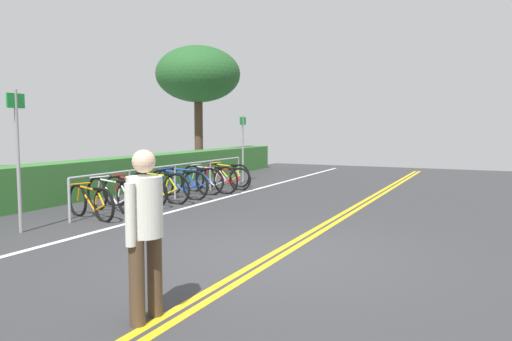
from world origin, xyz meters
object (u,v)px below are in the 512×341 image
object	(u,v)px
sign_post_near	(17,148)
tree_mid	(198,75)
bicycle_2	(135,191)
sign_post_far	(243,142)
bicycle_1	(112,195)
bicycle_8	(227,175)
bicycle_0	(90,202)
bicycle_3	(159,187)
bicycle_6	(209,179)
bicycle_7	(223,178)
pedestrian	(145,224)
bike_rack	(175,173)
bicycle_5	(190,181)
bicycle_4	(178,184)

from	to	relation	value
sign_post_near	tree_mid	xyz separation A→B (m)	(10.95, 3.35, 2.33)
tree_mid	sign_post_near	bearing A→B (deg)	-162.99
bicycle_2	sign_post_far	bearing A→B (deg)	0.53
bicycle_1	bicycle_8	distance (m)	4.94
bicycle_0	sign_post_far	world-z (taller)	sign_post_far
bicycle_3	sign_post_far	distance (m)	4.73
bicycle_6	bicycle_7	xyz separation A→B (m)	(0.75, 0.00, -0.05)
bicycle_6	tree_mid	bearing A→B (deg)	34.38
bicycle_3	bicycle_1	bearing A→B (deg)	175.59
pedestrian	bike_rack	bearing A→B (deg)	32.75
sign_post_near	tree_mid	world-z (taller)	tree_mid
bicycle_6	pedestrian	distance (m)	8.82
bike_rack	bicycle_0	size ratio (longest dim) A/B	4.30
bike_rack	sign_post_far	size ratio (longest dim) A/B	3.20
sign_post_far	bicycle_3	bearing A→B (deg)	-177.78
bicycle_5	bicycle_0	bearing A→B (deg)	-178.25
bicycle_1	bicycle_6	world-z (taller)	bicycle_6
bicycle_0	bicycle_2	distance (m)	1.50
bicycle_0	bicycle_4	xyz separation A→B (m)	(2.94, -0.01, 0.04)
tree_mid	bicycle_7	bearing A→B (deg)	-141.46
bicycle_5	bicycle_7	xyz separation A→B (m)	(1.36, -0.22, -0.04)
bicycle_5	tree_mid	xyz separation A→B (m)	(5.87, 3.38, 3.39)
bike_rack	bicycle_3	xyz separation A→B (m)	(-0.66, -0.02, -0.28)
bicycle_8	bike_rack	bearing A→B (deg)	-177.58
bicycle_0	bicycle_3	bearing A→B (deg)	0.62
bicycle_2	bike_rack	bearing A→B (deg)	-4.69
bicycle_4	pedestrian	bearing A→B (deg)	-147.83
bicycle_6	sign_post_near	world-z (taller)	sign_post_near
bicycle_7	pedestrian	bearing A→B (deg)	-154.93
bike_rack	sign_post_far	world-z (taller)	sign_post_far
bicycle_7	sign_post_far	distance (m)	2.12
bicycle_6	pedestrian	xyz separation A→B (m)	(-7.83, -4.01, 0.53)
bike_rack	tree_mid	xyz separation A→B (m)	(6.63, 3.45, 3.11)
tree_mid	bicycle_3	bearing A→B (deg)	-154.56
bike_rack	pedestrian	size ratio (longest dim) A/B	4.33
bike_rack	bicycle_6	bearing A→B (deg)	-6.32
bicycle_8	sign_post_far	world-z (taller)	sign_post_far
bicycle_6	sign_post_far	xyz separation A→B (m)	(2.61, 0.31, 0.92)
bicycle_2	sign_post_far	world-z (taller)	sign_post_far
bicycle_4	bicycle_8	xyz separation A→B (m)	(2.76, 0.17, -0.02)
bike_rack	tree_mid	world-z (taller)	tree_mid
bike_rack	bicycle_4	bearing A→B (deg)	-37.15
pedestrian	bicycle_5	bearing A→B (deg)	30.36
bicycle_4	tree_mid	world-z (taller)	tree_mid
bicycle_0	bicycle_2	xyz separation A→B (m)	(1.49, 0.15, 0.02)
bicycle_4	bicycle_5	world-z (taller)	bicycle_5
bicycle_1	tree_mid	size ratio (longest dim) A/B	0.36
bicycle_5	sign_post_near	bearing A→B (deg)	179.68
bicycle_1	bicycle_4	world-z (taller)	bicycle_4
bicycle_2	tree_mid	distance (m)	9.32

